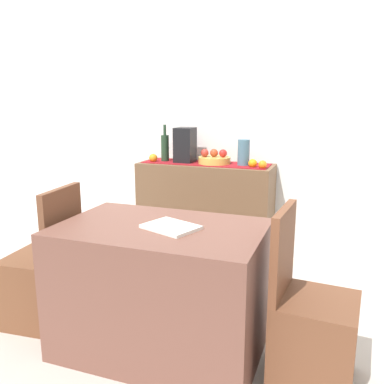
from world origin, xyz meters
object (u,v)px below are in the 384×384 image
Objects in this scene: wine_bottle at (165,147)px; ceramic_vase at (244,153)px; dining_table at (161,288)px; coffee_maker at (185,145)px; open_book at (171,227)px; chair_near_window at (44,283)px; sideboard_console at (205,212)px; fruit_bowl at (214,160)px; chair_by_corner at (311,332)px.

wine_bottle is 1.49× the size of ceramic_vase.
coffee_maker is at bearing 105.66° from dining_table.
wine_bottle reaches higher than coffee_maker.
open_book is 1.02m from chair_near_window.
open_book is at bearing -16.62° from dining_table.
chair_near_window is at bearing -113.83° from sideboard_console.
dining_table is at bearing -0.09° from chair_near_window.
open_book is (0.66, -1.44, -0.25)m from wine_bottle.
ceramic_vase is 1.86m from chair_near_window.
sideboard_console is 1.43m from dining_table.
wine_bottle is at bearing 180.00° from fruit_bowl.
sideboard_console is 1.76m from chair_by_corner.
wine_bottle is 1.60m from open_book.
wine_bottle is (-0.39, 0.00, 0.56)m from sideboard_console.
dining_table is (-0.13, -1.42, -0.61)m from ceramic_vase.
ceramic_vase reaches higher than open_book.
fruit_bowl is 0.90× the size of coffee_maker.
wine_bottle reaches higher than sideboard_console.
coffee_maker is (-0.19, 0.00, 0.59)m from sideboard_console.
fruit_bowl is at bearing 118.62° from open_book.
sideboard_console is 1.04× the size of dining_table.
wine_bottle reaches higher than ceramic_vase.
fruit_bowl is at bearing 0.00° from coffee_maker.
sideboard_console is at bearing 0.00° from coffee_maker.
fruit_bowl is 1.52m from dining_table.
coffee_maker is 0.27× the size of dining_table.
chair_near_window reaches higher than open_book.
sideboard_console is at bearing 180.00° from ceramic_vase.
wine_bottle reaches higher than dining_table.
ceramic_vase is 0.25× the size of chair_by_corner.
coffee_maker is at bearing 73.03° from chair_near_window.
sideboard_console is 1.31× the size of chair_near_window.
wine_bottle is (-0.47, 0.00, 0.09)m from fruit_bowl.
fruit_bowl reaches higher than dining_table.
open_book is 0.31× the size of chair_by_corner.
wine_bottle is at bearing 180.00° from sideboard_console.
ceramic_vase is 0.25× the size of chair_near_window.
coffee_maker is (-0.27, 0.00, 0.12)m from fruit_bowl.
dining_table is at bearing -95.31° from ceramic_vase.
chair_by_corner is at bearing -49.10° from coffee_maker.
ceramic_vase is at bearing 84.69° from dining_table.
chair_by_corner reaches higher than dining_table.
ceramic_vase is (0.34, 0.00, 0.55)m from sideboard_console.
chair_near_window is (-0.83, 0.00, -0.10)m from dining_table.
sideboard_console is 3.57× the size of wine_bottle.
wine_bottle is 1.61m from chair_near_window.
chair_by_corner is at bearing -56.03° from fruit_bowl.
coffee_maker is 0.34× the size of chair_near_window.
wine_bottle is 2.14m from chair_by_corner.
ceramic_vase is 1.73m from chair_by_corner.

